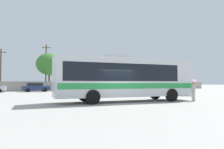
{
  "coord_description": "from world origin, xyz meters",
  "views": [
    {
      "loc": [
        -7.03,
        -13.64,
        1.51
      ],
      "look_at": [
        0.07,
        1.15,
        2.18
      ],
      "focal_mm": 33.28,
      "sensor_mm": 36.0,
      "label": 1
    }
  ],
  "objects_px": {
    "vendor_umbrella_near_gate_pink": "(188,79)",
    "utility_pole_near": "(46,67)",
    "roadside_tree_midright": "(49,64)",
    "coach_bus_silver_green": "(125,77)",
    "utility_pole_far": "(1,69)",
    "parked_car_third_silver": "(69,87)",
    "parked_car_second_dark_blue": "(36,87)",
    "attendant_by_bus_door": "(193,90)"
  },
  "relations": [
    {
      "from": "utility_pole_far",
      "to": "coach_bus_silver_green",
      "type": "bearing_deg",
      "value": -70.25
    },
    {
      "from": "parked_car_third_silver",
      "to": "roadside_tree_midright",
      "type": "distance_m",
      "value": 8.14
    },
    {
      "from": "parked_car_third_silver",
      "to": "coach_bus_silver_green",
      "type": "bearing_deg",
      "value": -92.68
    },
    {
      "from": "attendant_by_bus_door",
      "to": "parked_car_second_dark_blue",
      "type": "relative_size",
      "value": 0.35
    },
    {
      "from": "utility_pole_far",
      "to": "roadside_tree_midright",
      "type": "xyz_separation_m",
      "value": [
        8.76,
        0.55,
        1.27
      ]
    },
    {
      "from": "parked_car_third_silver",
      "to": "roadside_tree_midright",
      "type": "bearing_deg",
      "value": 112.13
    },
    {
      "from": "coach_bus_silver_green",
      "to": "roadside_tree_midright",
      "type": "height_order",
      "value": "roadside_tree_midright"
    },
    {
      "from": "roadside_tree_midright",
      "to": "parked_car_second_dark_blue",
      "type": "bearing_deg",
      "value": -117.79
    },
    {
      "from": "utility_pole_far",
      "to": "parked_car_second_dark_blue",
      "type": "bearing_deg",
      "value": -44.06
    },
    {
      "from": "vendor_umbrella_near_gate_pink",
      "to": "parked_car_third_silver",
      "type": "distance_m",
      "value": 21.3
    },
    {
      "from": "utility_pole_near",
      "to": "roadside_tree_midright",
      "type": "bearing_deg",
      "value": 15.48
    },
    {
      "from": "attendant_by_bus_door",
      "to": "parked_car_third_silver",
      "type": "height_order",
      "value": "attendant_by_bus_door"
    },
    {
      "from": "parked_car_third_silver",
      "to": "roadside_tree_midright",
      "type": "xyz_separation_m",
      "value": [
        -2.54,
        6.24,
        4.56
      ]
    },
    {
      "from": "parked_car_third_silver",
      "to": "utility_pole_near",
      "type": "relative_size",
      "value": 0.51
    },
    {
      "from": "coach_bus_silver_green",
      "to": "parked_car_second_dark_blue",
      "type": "bearing_deg",
      "value": 101.33
    },
    {
      "from": "vendor_umbrella_near_gate_pink",
      "to": "parked_car_second_dark_blue",
      "type": "distance_m",
      "value": 24.71
    },
    {
      "from": "parked_car_third_silver",
      "to": "roadside_tree_midright",
      "type": "height_order",
      "value": "roadside_tree_midright"
    },
    {
      "from": "attendant_by_bus_door",
      "to": "utility_pole_far",
      "type": "relative_size",
      "value": 0.2
    },
    {
      "from": "utility_pole_near",
      "to": "roadside_tree_midright",
      "type": "distance_m",
      "value": 0.88
    },
    {
      "from": "attendant_by_bus_door",
      "to": "utility_pole_far",
      "type": "bearing_deg",
      "value": 116.91
    },
    {
      "from": "attendant_by_bus_door",
      "to": "vendor_umbrella_near_gate_pink",
      "type": "relative_size",
      "value": 0.68
    },
    {
      "from": "vendor_umbrella_near_gate_pink",
      "to": "roadside_tree_midright",
      "type": "relative_size",
      "value": 0.3
    },
    {
      "from": "vendor_umbrella_near_gate_pink",
      "to": "utility_pole_far",
      "type": "distance_m",
      "value": 32.52
    },
    {
      "from": "parked_car_second_dark_blue",
      "to": "vendor_umbrella_near_gate_pink",
      "type": "bearing_deg",
      "value": -50.28
    },
    {
      "from": "attendant_by_bus_door",
      "to": "coach_bus_silver_green",
      "type": "bearing_deg",
      "value": 158.0
    },
    {
      "from": "vendor_umbrella_near_gate_pink",
      "to": "coach_bus_silver_green",
      "type": "bearing_deg",
      "value": -159.88
    },
    {
      "from": "vendor_umbrella_near_gate_pink",
      "to": "roadside_tree_midright",
      "type": "distance_m",
      "value": 28.18
    },
    {
      "from": "coach_bus_silver_green",
      "to": "parked_car_third_silver",
      "type": "xyz_separation_m",
      "value": [
        1.07,
        22.81,
        -1.17
      ]
    },
    {
      "from": "attendant_by_bus_door",
      "to": "parked_car_third_silver",
      "type": "relative_size",
      "value": 0.33
    },
    {
      "from": "vendor_umbrella_near_gate_pink",
      "to": "parked_car_third_silver",
      "type": "relative_size",
      "value": 0.49
    },
    {
      "from": "utility_pole_near",
      "to": "roadside_tree_midright",
      "type": "relative_size",
      "value": 1.22
    },
    {
      "from": "coach_bus_silver_green",
      "to": "vendor_umbrella_near_gate_pink",
      "type": "distance_m",
      "value": 11.88
    },
    {
      "from": "utility_pole_near",
      "to": "parked_car_second_dark_blue",
      "type": "bearing_deg",
      "value": -113.13
    },
    {
      "from": "attendant_by_bus_door",
      "to": "utility_pole_near",
      "type": "bearing_deg",
      "value": 103.54
    },
    {
      "from": "parked_car_second_dark_blue",
      "to": "utility_pole_far",
      "type": "xyz_separation_m",
      "value": [
        -5.61,
        5.43,
        3.28
      ]
    },
    {
      "from": "parked_car_third_silver",
      "to": "utility_pole_near",
      "type": "height_order",
      "value": "utility_pole_near"
    },
    {
      "from": "parked_car_third_silver",
      "to": "utility_pole_far",
      "type": "bearing_deg",
      "value": 153.29
    },
    {
      "from": "coach_bus_silver_green",
      "to": "utility_pole_far",
      "type": "distance_m",
      "value": 30.35
    },
    {
      "from": "utility_pole_far",
      "to": "parked_car_third_silver",
      "type": "bearing_deg",
      "value": -26.71
    },
    {
      "from": "vendor_umbrella_near_gate_pink",
      "to": "utility_pole_near",
      "type": "height_order",
      "value": "utility_pole_near"
    },
    {
      "from": "roadside_tree_midright",
      "to": "utility_pole_far",
      "type": "bearing_deg",
      "value": -176.39
    },
    {
      "from": "vendor_umbrella_near_gate_pink",
      "to": "utility_pole_near",
      "type": "bearing_deg",
      "value": 118.22
    }
  ]
}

